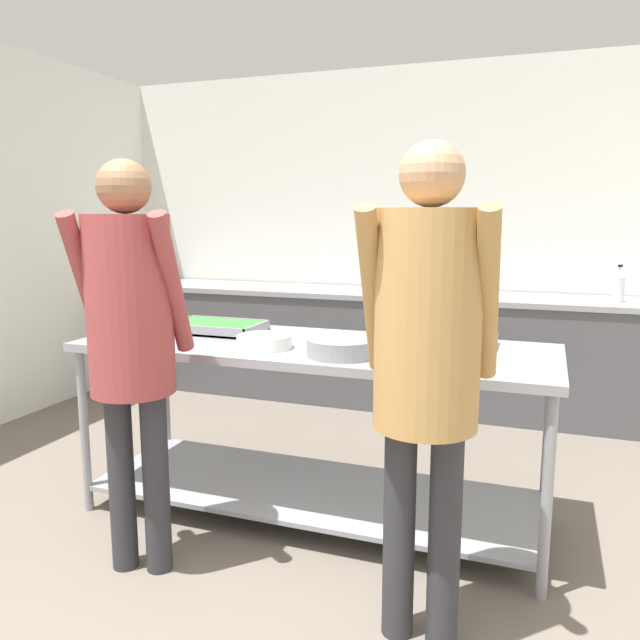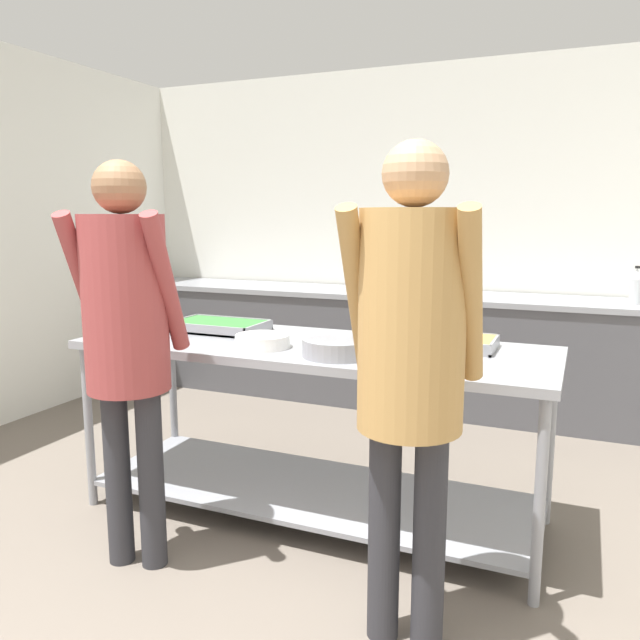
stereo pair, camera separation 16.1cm
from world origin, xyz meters
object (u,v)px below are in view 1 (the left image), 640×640
serving_tray_vegetables (216,327)px  guest_serving_left (427,344)px  sauce_pan (342,346)px  water_bottle (619,285)px  guest_serving_right (131,324)px  plate_stack (264,342)px  serving_tray_roast (456,341)px

serving_tray_vegetables → guest_serving_left: guest_serving_left is taller
serving_tray_vegetables → sauce_pan: (0.80, -0.32, 0.02)m
guest_serving_left → water_bottle: guest_serving_left is taller
guest_serving_right → serving_tray_vegetables: bearing=95.7°
plate_stack → guest_serving_right: bearing=-121.5°
serving_tray_vegetables → guest_serving_right: (0.08, -0.82, 0.16)m
plate_stack → guest_serving_left: 1.05m
plate_stack → serving_tray_vegetables: bearing=145.7°
water_bottle → serving_tray_roast: bearing=-115.7°
serving_tray_vegetables → guest_serving_left: (1.27, -0.86, 0.17)m
guest_serving_right → water_bottle: (2.02, 2.64, -0.04)m
plate_stack → water_bottle: bearing=51.3°
serving_tray_roast → guest_serving_right: 1.46m
plate_stack → sauce_pan: bearing=-5.4°
plate_stack → water_bottle: size_ratio=1.02×
guest_serving_left → water_bottle: 2.80m
plate_stack → guest_serving_left: bearing=-33.8°
guest_serving_right → guest_serving_left: bearing=-1.7°
serving_tray_vegetables → water_bottle: bearing=41.0°
plate_stack → guest_serving_right: (-0.33, -0.54, 0.15)m
guest_serving_left → guest_serving_right: bearing=178.3°
guest_serving_right → plate_stack: bearing=58.5°
water_bottle → plate_stack: bearing=-128.7°
serving_tray_roast → guest_serving_left: (0.03, -0.91, 0.17)m
sauce_pan → water_bottle: 2.50m
plate_stack → serving_tray_roast: bearing=21.9°
serving_tray_vegetables → sauce_pan: size_ratio=1.09×
sauce_pan → guest_serving_right: bearing=-145.2°
serving_tray_roast → water_bottle: bearing=64.3°
serving_tray_roast → guest_serving_left: 0.92m
sauce_pan → water_bottle: bearing=58.9°
serving_tray_vegetables → water_bottle: water_bottle is taller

